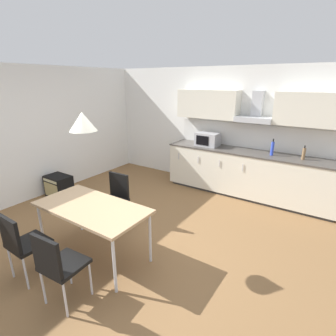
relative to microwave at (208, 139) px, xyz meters
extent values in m
cube|color=brown|center=(0.03, -2.67, -1.09)|extent=(7.94, 8.96, 0.02)
cube|color=white|center=(0.03, 0.37, 0.21)|extent=(6.35, 0.10, 2.57)
cube|color=white|center=(-2.66, -2.67, 0.21)|extent=(0.10, 7.17, 2.57)
cube|color=#333333|center=(0.92, 0.00, -1.05)|extent=(3.23, 0.58, 0.05)
cube|color=silver|center=(0.92, 0.00, -0.60)|extent=(3.36, 0.63, 0.86)
cube|color=#4C4742|center=(0.92, 0.00, -0.16)|extent=(3.38, 0.65, 0.03)
cube|color=silver|center=(-0.52, -0.33, -0.38)|extent=(0.01, 0.01, 0.14)
cube|color=silver|center=(-0.04, -0.33, -0.38)|extent=(0.01, 0.01, 0.14)
cube|color=silver|center=(0.44, -0.33, -0.38)|extent=(0.01, 0.01, 0.14)
cube|color=silver|center=(0.92, -0.33, -0.38)|extent=(0.01, 0.01, 0.14)
cube|color=silver|center=(0.92, 0.31, 0.11)|extent=(3.36, 0.02, 0.50)
cube|color=silver|center=(-0.10, 0.15, 0.73)|extent=(1.33, 0.34, 0.59)
cube|color=silver|center=(1.93, 0.15, 0.73)|extent=(1.33, 0.34, 0.59)
cube|color=#B7BABF|center=(0.92, 0.13, 0.48)|extent=(0.71, 0.40, 0.10)
cube|color=#B7BABF|center=(0.92, 0.24, 0.75)|extent=(0.20, 0.16, 0.54)
cube|color=#ADADB2|center=(0.00, 0.00, 0.00)|extent=(0.48, 0.34, 0.28)
cube|color=black|center=(-0.04, -0.17, 0.00)|extent=(0.29, 0.01, 0.20)
cylinder|color=blue|center=(1.35, -0.03, -0.01)|extent=(0.06, 0.06, 0.26)
cylinder|color=black|center=(1.35, -0.03, 0.15)|extent=(0.02, 0.02, 0.06)
cylinder|color=brown|center=(1.88, -0.01, -0.04)|extent=(0.06, 0.06, 0.21)
cylinder|color=black|center=(1.88, -0.01, 0.09)|extent=(0.02, 0.02, 0.05)
cube|color=tan|center=(-0.13, -3.11, -0.35)|extent=(1.51, 0.76, 0.04)
cylinder|color=silver|center=(-0.82, -3.43, -0.72)|extent=(0.04, 0.04, 0.71)
cylinder|color=silver|center=(0.57, -3.43, -0.72)|extent=(0.04, 0.04, 0.71)
cylinder|color=silver|center=(-0.82, -2.79, -0.72)|extent=(0.04, 0.04, 0.71)
cylinder|color=silver|center=(0.57, -2.79, -0.72)|extent=(0.04, 0.04, 0.71)
cube|color=black|center=(-0.47, -3.79, -0.63)|extent=(0.41, 0.41, 0.04)
cube|color=black|center=(-0.47, -3.97, -0.41)|extent=(0.38, 0.05, 0.40)
cylinder|color=silver|center=(-0.63, -3.62, -0.86)|extent=(0.02, 0.02, 0.43)
cylinder|color=silver|center=(-0.29, -3.63, -0.86)|extent=(0.02, 0.02, 0.43)
cylinder|color=silver|center=(-0.64, -3.96, -0.86)|extent=(0.02, 0.02, 0.43)
cylinder|color=silver|center=(-0.30, -3.97, -0.86)|extent=(0.02, 0.02, 0.43)
cube|color=black|center=(0.21, -3.79, -0.63)|extent=(0.43, 0.43, 0.04)
cube|color=black|center=(0.23, -3.97, -0.41)|extent=(0.38, 0.07, 0.40)
cylinder|color=silver|center=(0.03, -3.64, -0.86)|extent=(0.02, 0.02, 0.43)
cylinder|color=silver|center=(0.37, -3.61, -0.86)|extent=(0.02, 0.02, 0.43)
cylinder|color=silver|center=(0.06, -3.98, -0.86)|extent=(0.02, 0.02, 0.43)
cylinder|color=silver|center=(0.39, -3.95, -0.86)|extent=(0.02, 0.02, 0.43)
cube|color=black|center=(-0.47, -2.43, -0.63)|extent=(0.42, 0.42, 0.04)
cube|color=black|center=(-0.47, -2.25, -0.41)|extent=(0.38, 0.06, 0.40)
cylinder|color=silver|center=(-0.29, -2.60, -0.86)|extent=(0.02, 0.02, 0.43)
cylinder|color=silver|center=(-0.63, -2.61, -0.86)|extent=(0.02, 0.02, 0.43)
cylinder|color=silver|center=(-0.30, -2.26, -0.86)|extent=(0.02, 0.02, 0.43)
cylinder|color=silver|center=(-0.64, -2.27, -0.86)|extent=(0.02, 0.02, 0.43)
cube|color=black|center=(-2.26, -2.19, -0.86)|extent=(0.52, 0.36, 0.44)
cube|color=tan|center=(-2.26, -2.37, -0.89)|extent=(0.44, 0.01, 0.29)
cube|color=beige|center=(-2.26, -2.37, -0.69)|extent=(0.44, 0.01, 0.05)
cone|color=silver|center=(-0.13, -3.11, 0.75)|extent=(0.32, 0.32, 0.22)
camera|label=1|loc=(2.38, -5.08, 1.20)|focal=28.00mm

